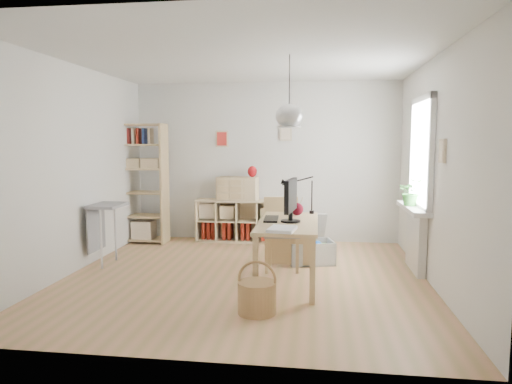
# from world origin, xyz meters

# --- Properties ---
(ground) EXTENTS (4.50, 4.50, 0.00)m
(ground) POSITION_xyz_m (0.00, 0.00, 0.00)
(ground) COLOR tan
(ground) RESTS_ON ground
(room_shell) EXTENTS (4.50, 4.50, 4.50)m
(room_shell) POSITION_xyz_m (0.55, -0.15, 2.00)
(room_shell) COLOR white
(room_shell) RESTS_ON ground
(window_unit) EXTENTS (0.07, 1.16, 1.46)m
(window_unit) POSITION_xyz_m (2.23, 0.60, 1.55)
(window_unit) COLOR white
(window_unit) RESTS_ON ground
(radiator) EXTENTS (0.10, 0.80, 0.80)m
(radiator) POSITION_xyz_m (2.19, 0.60, 0.40)
(radiator) COLOR silver
(radiator) RESTS_ON ground
(windowsill) EXTENTS (0.22, 1.20, 0.06)m
(windowsill) POSITION_xyz_m (2.14, 0.60, 0.83)
(windowsill) COLOR white
(windowsill) RESTS_ON radiator
(desk) EXTENTS (0.70, 1.50, 0.75)m
(desk) POSITION_xyz_m (0.55, -0.15, 0.66)
(desk) COLOR tan
(desk) RESTS_ON ground
(cube_shelf) EXTENTS (1.40, 0.38, 0.72)m
(cube_shelf) POSITION_xyz_m (-0.47, 2.08, 0.30)
(cube_shelf) COLOR #CEBA87
(cube_shelf) RESTS_ON ground
(tall_bookshelf) EXTENTS (0.80, 0.38, 2.00)m
(tall_bookshelf) POSITION_xyz_m (-2.04, 1.80, 1.09)
(tall_bookshelf) COLOR tan
(tall_bookshelf) RESTS_ON ground
(side_table) EXTENTS (0.40, 0.55, 0.85)m
(side_table) POSITION_xyz_m (-2.04, 0.35, 0.67)
(side_table) COLOR #9A9A9D
(side_table) RESTS_ON ground
(chair) EXTENTS (0.52, 0.52, 0.95)m
(chair) POSITION_xyz_m (0.42, 0.49, 0.54)
(chair) COLOR #9A9A9D
(chair) RESTS_ON ground
(wicker_basket) EXTENTS (0.39, 0.39, 0.53)m
(wicker_basket) POSITION_xyz_m (0.31, -1.18, 0.17)
(wicker_basket) COLOR #A37149
(wicker_basket) RESTS_ON ground
(storage_chest) EXTENTS (0.76, 0.82, 0.66)m
(storage_chest) POSITION_xyz_m (0.80, 0.85, 0.21)
(storage_chest) COLOR silver
(storage_chest) RESTS_ON ground
(monitor) EXTENTS (0.23, 0.59, 0.51)m
(monitor) POSITION_xyz_m (0.58, -0.18, 1.04)
(monitor) COLOR black
(monitor) RESTS_ON desk
(keyboard) EXTENTS (0.19, 0.45, 0.02)m
(keyboard) POSITION_xyz_m (0.34, -0.06, 0.76)
(keyboard) COLOR black
(keyboard) RESTS_ON desk
(task_lamp) EXTENTS (0.44, 0.16, 0.47)m
(task_lamp) POSITION_xyz_m (0.61, 0.44, 1.07)
(task_lamp) COLOR black
(task_lamp) RESTS_ON desk
(yarn_ball) EXTENTS (0.16, 0.16, 0.16)m
(yarn_ball) POSITION_xyz_m (0.63, 0.33, 0.83)
(yarn_ball) COLOR #4C0A13
(yarn_ball) RESTS_ON desk
(paper_tray) EXTENTS (0.32, 0.38, 0.03)m
(paper_tray) POSITION_xyz_m (0.52, -0.73, 0.77)
(paper_tray) COLOR white
(paper_tray) RESTS_ON desk
(drawer_chest) EXTENTS (0.70, 0.36, 0.39)m
(drawer_chest) POSITION_xyz_m (-0.45, 2.04, 0.91)
(drawer_chest) COLOR #CEBA87
(drawer_chest) RESTS_ON cube_shelf
(red_vase) EXTENTS (0.16, 0.16, 0.19)m
(red_vase) POSITION_xyz_m (-0.20, 2.04, 1.20)
(red_vase) COLOR maroon
(red_vase) RESTS_ON drawer_chest
(potted_plant) EXTENTS (0.35, 0.31, 0.36)m
(potted_plant) POSITION_xyz_m (2.12, 0.65, 1.04)
(potted_plant) COLOR #2D722B
(potted_plant) RESTS_ON windowsill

